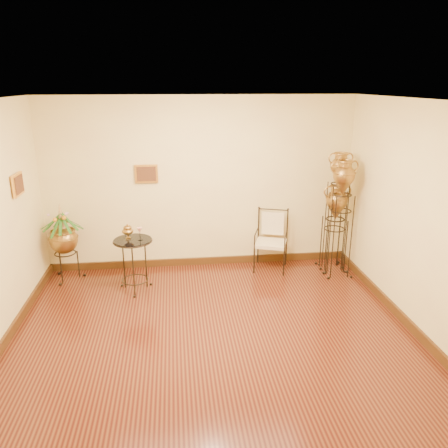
{
  "coord_description": "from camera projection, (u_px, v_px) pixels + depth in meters",
  "views": [
    {
      "loc": [
        -0.42,
        -4.43,
        2.99
      ],
      "look_at": [
        0.25,
        1.3,
        1.1
      ],
      "focal_mm": 35.0,
      "sensor_mm": 36.0,
      "label": 1
    }
  ],
  "objects": [
    {
      "name": "ground",
      "position": [
        216.0,
        347.0,
        5.15
      ],
      "size": [
        5.0,
        5.0,
        0.0
      ],
      "primitive_type": "plane",
      "color": "#5B2C15",
      "rests_on": "ground"
    },
    {
      "name": "room_shell",
      "position": [
        214.0,
        206.0,
        4.62
      ],
      "size": [
        5.02,
        5.02,
        2.81
      ],
      "color": "#FAF2A1",
      "rests_on": "ground"
    },
    {
      "name": "amphora_tall",
      "position": [
        336.0,
        211.0,
        6.99
      ],
      "size": [
        0.5,
        0.5,
        1.97
      ],
      "rotation": [
        0.0,
        0.0,
        0.36
      ],
      "color": "black",
      "rests_on": "ground"
    },
    {
      "name": "amphora_mid",
      "position": [
        340.0,
        218.0,
        6.83
      ],
      "size": [
        0.48,
        0.48,
        1.89
      ],
      "rotation": [
        0.0,
        0.0,
        0.14
      ],
      "color": "black",
      "rests_on": "ground"
    },
    {
      "name": "amphora_short",
      "position": [
        335.0,
        228.0,
        7.1
      ],
      "size": [
        0.57,
        0.57,
        1.45
      ],
      "rotation": [
        0.0,
        0.0,
        -0.37
      ],
      "color": "black",
      "rests_on": "ground"
    },
    {
      "name": "planter_urn",
      "position": [
        63.0,
        237.0,
        6.73
      ],
      "size": [
        0.89,
        0.89,
        1.27
      ],
      "rotation": [
        0.0,
        0.0,
        -0.4
      ],
      "color": "black",
      "rests_on": "ground"
    },
    {
      "name": "armchair",
      "position": [
        271.0,
        241.0,
        7.15
      ],
      "size": [
        0.69,
        0.67,
        0.99
      ],
      "rotation": [
        0.0,
        0.0,
        -0.33
      ],
      "color": "black",
      "rests_on": "ground"
    },
    {
      "name": "side_table",
      "position": [
        134.0,
        264.0,
        6.45
      ],
      "size": [
        0.68,
        0.68,
        1.02
      ],
      "rotation": [
        0.0,
        0.0,
        -0.28
      ],
      "color": "black",
      "rests_on": "ground"
    }
  ]
}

